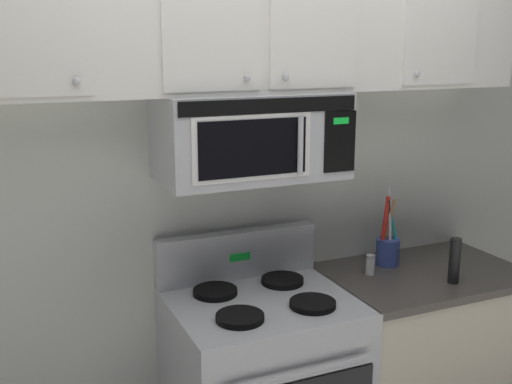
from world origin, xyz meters
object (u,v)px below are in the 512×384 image
(over_range_microwave, at_px, (251,136))
(pepper_mill, at_px, (455,261))
(salt_shaker, at_px, (370,265))
(utensil_crock_blue, at_px, (388,247))

(over_range_microwave, distance_m, pepper_mill, 1.07)
(pepper_mill, bearing_deg, over_range_microwave, 161.81)
(over_range_microwave, bearing_deg, salt_shaker, -4.65)
(over_range_microwave, distance_m, utensil_crock_blue, 0.94)
(pepper_mill, bearing_deg, utensil_crock_blue, 112.83)
(utensil_crock_blue, bearing_deg, over_range_microwave, -177.57)
(over_range_microwave, distance_m, salt_shaker, 0.86)
(utensil_crock_blue, xyz_separation_m, pepper_mill, (0.13, -0.31, 0.01))
(salt_shaker, distance_m, pepper_mill, 0.37)
(utensil_crock_blue, relative_size, pepper_mill, 1.81)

